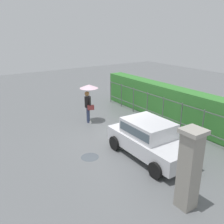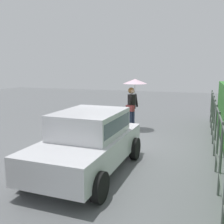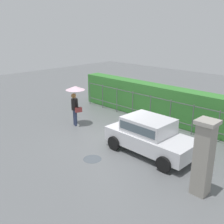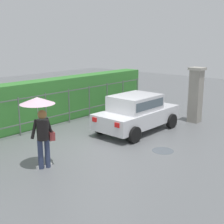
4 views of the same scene
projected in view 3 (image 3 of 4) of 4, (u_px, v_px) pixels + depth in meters
The scene contains 7 objects.
ground_plane at pixel (111, 139), 12.18m from camera, with size 40.00×40.00×0.00m, color slate.
car at pixel (150, 134), 10.64m from camera, with size 3.76×1.90×1.48m.
pedestrian at pixel (75, 97), 13.46m from camera, with size 0.98×0.98×2.07m.
gate_pillar at pixel (204, 157), 7.86m from camera, with size 0.60×0.60×2.42m.
fence_section at pixel (160, 110), 13.68m from camera, with size 11.21×0.05×1.50m.
hedge_row at pixel (168, 105), 14.14m from camera, with size 12.16×0.90×1.90m, color #387F33.
puddle_near at pixel (92, 159), 10.34m from camera, with size 0.72×0.72×0.00m, color #4C545B.
Camera 3 is at (7.92, -7.90, 4.97)m, focal length 42.32 mm.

